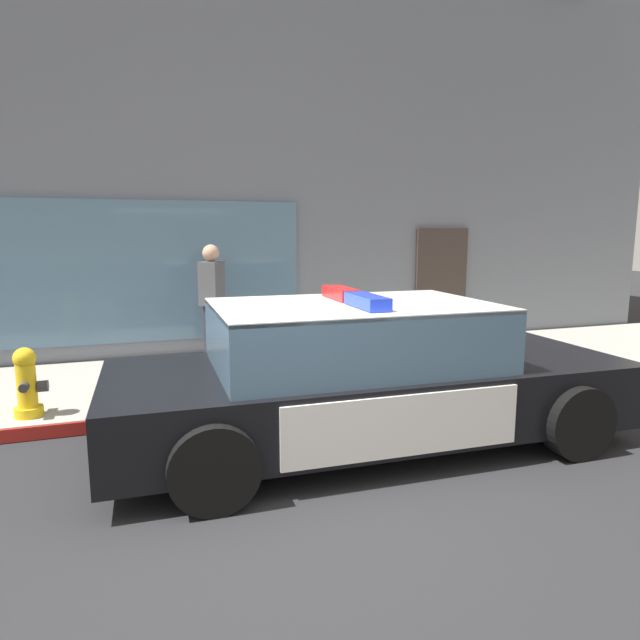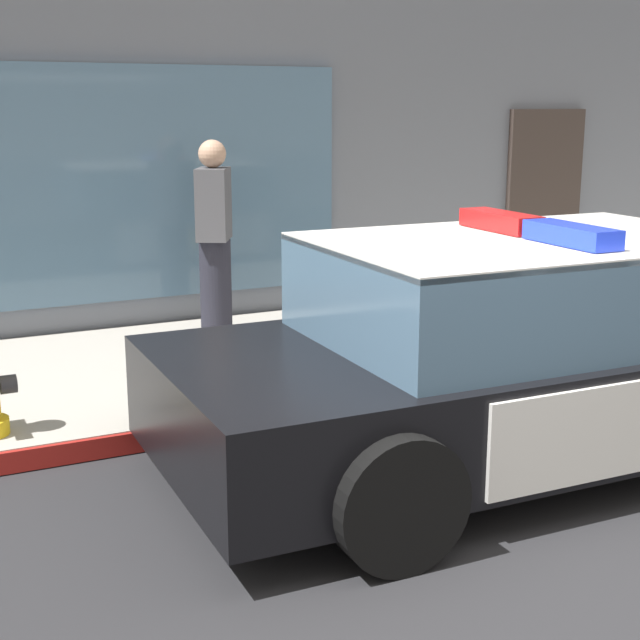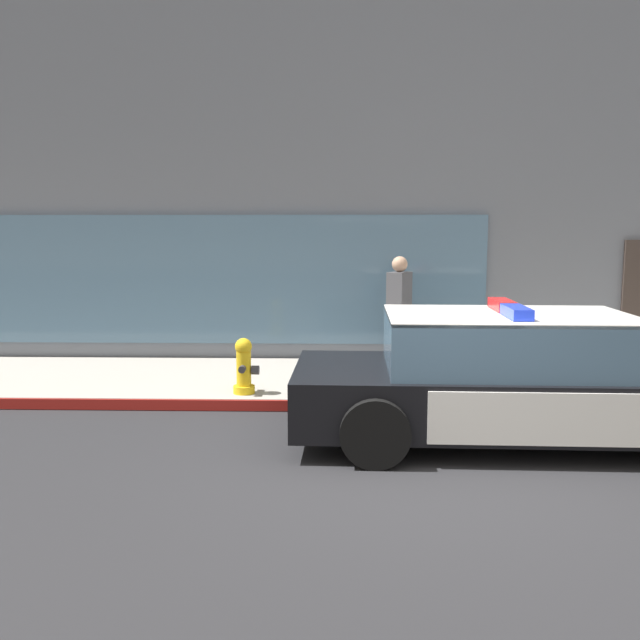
% 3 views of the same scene
% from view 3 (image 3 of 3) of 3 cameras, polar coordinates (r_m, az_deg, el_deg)
% --- Properties ---
extents(ground, '(48.00, 48.00, 0.00)m').
position_cam_3_polar(ground, '(6.78, 7.94, -12.00)').
color(ground, '#262628').
extents(sidewalk, '(48.00, 2.75, 0.15)m').
position_cam_3_polar(sidewalk, '(9.95, 5.85, -5.17)').
color(sidewalk, '#A39E93').
rests_on(sidewalk, ground).
extents(curb_red_paint, '(28.80, 0.04, 0.14)m').
position_cam_3_polar(curb_red_paint, '(8.60, 6.54, -7.21)').
color(curb_red_paint, maroon).
rests_on(curb_red_paint, ground).
extents(storefront_building, '(22.47, 11.77, 9.35)m').
position_cam_3_polar(storefront_building, '(17.20, -4.13, 15.63)').
color(storefront_building, slate).
rests_on(storefront_building, ground).
extents(police_cruiser, '(4.97, 2.17, 1.49)m').
position_cam_3_polar(police_cruiser, '(7.62, 16.36, -4.74)').
color(police_cruiser, black).
rests_on(police_cruiser, ground).
extents(fire_hydrant, '(0.34, 0.39, 0.73)m').
position_cam_3_polar(fire_hydrant, '(8.89, -6.37, -3.90)').
color(fire_hydrant, gold).
rests_on(fire_hydrant, sidewalk).
extents(pedestrian_on_sidewalk, '(0.42, 0.48, 1.71)m').
position_cam_3_polar(pedestrian_on_sidewalk, '(10.54, 6.63, 0.72)').
color(pedestrian_on_sidewalk, '#23232D').
rests_on(pedestrian_on_sidewalk, sidewalk).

